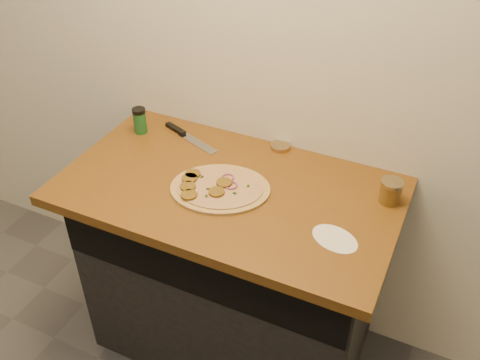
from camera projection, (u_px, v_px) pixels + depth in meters
The scene contains 8 objects.
cabinet at pixel (234, 272), 2.20m from camera, with size 1.10×0.60×0.86m, color black.
countertop at pixel (229, 190), 1.91m from camera, with size 1.20×0.70×0.04m, color brown.
pizza at pixel (219, 188), 1.87m from camera, with size 0.44×0.44×0.02m.
chefs_knife at pixel (186, 135), 2.15m from camera, with size 0.28×0.13×0.02m.
mason_jar_lid at pixel (280, 147), 2.08m from camera, with size 0.08×0.08×0.02m, color tan.
salsa_jar at pixel (391, 191), 1.80m from camera, with size 0.08×0.08×0.08m.
spice_shaker at pixel (140, 120), 2.15m from camera, with size 0.05×0.05×0.11m.
flour_spill at pixel (335, 239), 1.67m from camera, with size 0.16×0.16×0.00m, color silver.
Camera 1 is at (0.68, 0.07, 2.05)m, focal length 40.00 mm.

